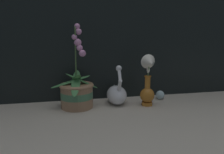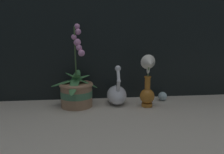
% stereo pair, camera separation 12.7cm
% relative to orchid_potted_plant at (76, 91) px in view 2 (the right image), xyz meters
% --- Properties ---
extents(ground_plane, '(2.80, 2.80, 0.00)m').
position_rel_orchid_potted_plant_xyz_m(ground_plane, '(0.24, -0.11, -0.09)').
color(ground_plane, '#BCB2A3').
extents(window_backdrop, '(2.80, 0.03, 1.20)m').
position_rel_orchid_potted_plant_xyz_m(window_backdrop, '(0.24, 0.16, 0.51)').
color(window_backdrop, black).
rests_on(window_backdrop, ground_plane).
extents(orchid_potted_plant, '(0.27, 0.27, 0.47)m').
position_rel_orchid_potted_plant_xyz_m(orchid_potted_plant, '(0.00, 0.00, 0.00)').
color(orchid_potted_plant, '#9E7556').
rests_on(orchid_potted_plant, ground_plane).
extents(swan_figurine, '(0.12, 0.20, 0.24)m').
position_rel_orchid_potted_plant_xyz_m(swan_figurine, '(0.23, 0.02, -0.03)').
color(swan_figurine, white).
rests_on(swan_figurine, ground_plane).
extents(blue_vase, '(0.08, 0.10, 0.30)m').
position_rel_orchid_potted_plant_xyz_m(blue_vase, '(0.40, -0.06, 0.04)').
color(blue_vase, '#B26B23').
rests_on(blue_vase, ground_plane).
extents(glass_sphere, '(0.06, 0.06, 0.06)m').
position_rel_orchid_potted_plant_xyz_m(glass_sphere, '(0.53, 0.05, -0.06)').
color(glass_sphere, silver).
rests_on(glass_sphere, ground_plane).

